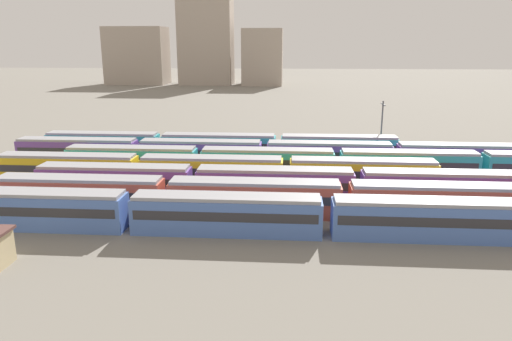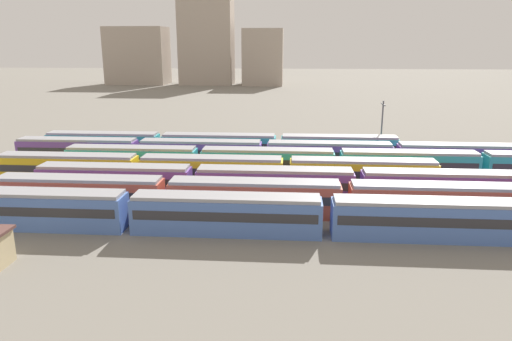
{
  "view_description": "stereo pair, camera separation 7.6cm",
  "coord_description": "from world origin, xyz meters",
  "px_view_note": "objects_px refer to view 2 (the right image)",
  "views": [
    {
      "loc": [
        22.08,
        -42.12,
        17.48
      ],
      "look_at": [
        17.89,
        15.6,
        2.04
      ],
      "focal_mm": 33.32,
      "sensor_mm": 36.0,
      "label": 1
    },
    {
      "loc": [
        22.15,
        -42.12,
        17.48
      ],
      "look_at": [
        17.89,
        15.6,
        2.04
      ],
      "focal_mm": 33.32,
      "sensor_mm": 36.0,
      "label": 2
    }
  ],
  "objects_px": {
    "train_track_4": "(337,163)",
    "catenary_pole_1": "(382,125)",
    "train_track_5": "(329,154)",
    "train_track_3": "(212,171)",
    "train_track_0": "(327,216)",
    "train_track_6": "(219,145)",
    "train_track_1": "(345,199)",
    "train_track_2": "(442,187)"
  },
  "relations": [
    {
      "from": "train_track_0",
      "to": "train_track_5",
      "type": "xyz_separation_m",
      "value": [
        2.13,
        26.0,
        0.0
      ]
    },
    {
      "from": "train_track_0",
      "to": "train_track_1",
      "type": "bearing_deg",
      "value": 66.52
    },
    {
      "from": "catenary_pole_1",
      "to": "train_track_6",
      "type": "bearing_deg",
      "value": -172.91
    },
    {
      "from": "train_track_1",
      "to": "train_track_2",
      "type": "relative_size",
      "value": 0.8
    },
    {
      "from": "train_track_5",
      "to": "train_track_6",
      "type": "relative_size",
      "value": 1.68
    },
    {
      "from": "train_track_1",
      "to": "catenary_pole_1",
      "type": "bearing_deg",
      "value": 73.26
    },
    {
      "from": "train_track_2",
      "to": "train_track_4",
      "type": "height_order",
      "value": "same"
    },
    {
      "from": "train_track_1",
      "to": "train_track_6",
      "type": "xyz_separation_m",
      "value": [
        -17.1,
        26.0,
        -0.0
      ]
    },
    {
      "from": "train_track_1",
      "to": "train_track_5",
      "type": "xyz_separation_m",
      "value": [
        -0.12,
        20.8,
        0.0
      ]
    },
    {
      "from": "train_track_0",
      "to": "train_track_4",
      "type": "xyz_separation_m",
      "value": [
        2.85,
        20.8,
        0.0
      ]
    },
    {
      "from": "train_track_5",
      "to": "train_track_4",
      "type": "bearing_deg",
      "value": -82.14
    },
    {
      "from": "train_track_0",
      "to": "train_track_1",
      "type": "height_order",
      "value": "same"
    },
    {
      "from": "train_track_3",
      "to": "train_track_4",
      "type": "bearing_deg",
      "value": 17.73
    },
    {
      "from": "train_track_3",
      "to": "catenary_pole_1",
      "type": "distance_m",
      "value": 31.01
    },
    {
      "from": "train_track_1",
      "to": "train_track_3",
      "type": "xyz_separation_m",
      "value": [
        -15.67,
        10.4,
        -0.0
      ]
    },
    {
      "from": "train_track_1",
      "to": "train_track_0",
      "type": "bearing_deg",
      "value": -113.48
    },
    {
      "from": "train_track_0",
      "to": "train_track_6",
      "type": "xyz_separation_m",
      "value": [
        -14.84,
        31.2,
        -0.0
      ]
    },
    {
      "from": "train_track_4",
      "to": "catenary_pole_1",
      "type": "height_order",
      "value": "catenary_pole_1"
    },
    {
      "from": "catenary_pole_1",
      "to": "train_track_5",
      "type": "bearing_deg",
      "value": -136.63
    },
    {
      "from": "train_track_0",
      "to": "train_track_6",
      "type": "relative_size",
      "value": 1.34
    },
    {
      "from": "train_track_0",
      "to": "train_track_1",
      "type": "xyz_separation_m",
      "value": [
        2.26,
        5.2,
        0.0
      ]
    },
    {
      "from": "train_track_3",
      "to": "train_track_5",
      "type": "distance_m",
      "value": 18.7
    },
    {
      "from": "train_track_0",
      "to": "train_track_4",
      "type": "relative_size",
      "value": 1.0
    },
    {
      "from": "catenary_pole_1",
      "to": "train_track_0",
      "type": "bearing_deg",
      "value": -107.8
    },
    {
      "from": "train_track_6",
      "to": "train_track_2",
      "type": "bearing_deg",
      "value": -36.12
    },
    {
      "from": "train_track_2",
      "to": "catenary_pole_1",
      "type": "xyz_separation_m",
      "value": [
        -2.61,
        24.02,
        3.05
      ]
    },
    {
      "from": "train_track_0",
      "to": "catenary_pole_1",
      "type": "xyz_separation_m",
      "value": [
        11.05,
        34.42,
        3.05
      ]
    },
    {
      "from": "train_track_5",
      "to": "catenary_pole_1",
      "type": "distance_m",
      "value": 12.63
    },
    {
      "from": "train_track_5",
      "to": "catenary_pole_1",
      "type": "bearing_deg",
      "value": 43.37
    },
    {
      "from": "train_track_5",
      "to": "train_track_3",
      "type": "bearing_deg",
      "value": -146.22
    },
    {
      "from": "train_track_5",
      "to": "catenary_pole_1",
      "type": "relative_size",
      "value": 10.58
    },
    {
      "from": "train_track_4",
      "to": "train_track_3",
      "type": "bearing_deg",
      "value": -162.27
    },
    {
      "from": "train_track_3",
      "to": "train_track_5",
      "type": "bearing_deg",
      "value": 33.78
    },
    {
      "from": "train_track_0",
      "to": "train_track_5",
      "type": "distance_m",
      "value": 26.09
    },
    {
      "from": "train_track_3",
      "to": "train_track_6",
      "type": "distance_m",
      "value": 15.67
    },
    {
      "from": "train_track_4",
      "to": "train_track_6",
      "type": "relative_size",
      "value": 1.34
    },
    {
      "from": "train_track_1",
      "to": "catenary_pole_1",
      "type": "height_order",
      "value": "catenary_pole_1"
    },
    {
      "from": "train_track_1",
      "to": "train_track_6",
      "type": "relative_size",
      "value": 1.34
    },
    {
      "from": "train_track_3",
      "to": "catenary_pole_1",
      "type": "height_order",
      "value": "catenary_pole_1"
    },
    {
      "from": "catenary_pole_1",
      "to": "train_track_2",
      "type": "bearing_deg",
      "value": -83.79
    },
    {
      "from": "train_track_1",
      "to": "train_track_5",
      "type": "bearing_deg",
      "value": 90.34
    },
    {
      "from": "train_track_4",
      "to": "train_track_6",
      "type": "xyz_separation_m",
      "value": [
        -17.7,
        10.4,
        -0.0
      ]
    }
  ]
}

